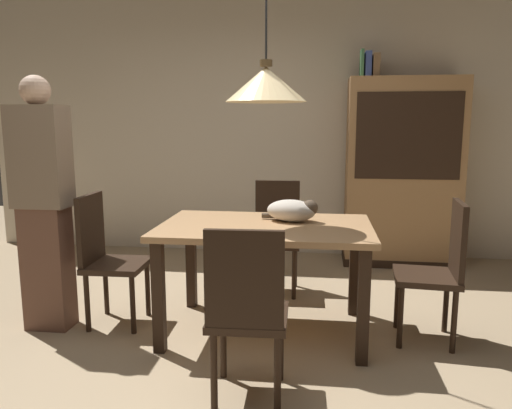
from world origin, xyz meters
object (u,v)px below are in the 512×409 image
(chair_right_side, at_px, (439,266))
(hutch_bookcase, at_px, (402,176))
(chair_far_back, at_px, (277,231))
(person_standing, at_px, (43,204))
(book_green_slim, at_px, (362,64))
(cat_sleeping, at_px, (293,210))
(book_brown_thick, at_px, (376,66))
(chair_near_front, at_px, (247,308))
(pendant_lamp, at_px, (266,84))
(dining_table, at_px, (265,239))
(book_blue_wide, at_px, (368,65))
(chair_left_side, at_px, (106,254))

(chair_right_side, height_order, hutch_bookcase, hutch_bookcase)
(chair_right_side, xyz_separation_m, chair_far_back, (-1.13, 0.89, 0.00))
(chair_right_side, distance_m, person_standing, 2.66)
(book_green_slim, bearing_deg, chair_far_back, -128.06)
(cat_sleeping, xyz_separation_m, book_brown_thick, (0.69, 1.69, 1.13))
(chair_right_side, bearing_deg, chair_near_front, -142.25)
(pendant_lamp, relative_size, hutch_bookcase, 0.70)
(chair_right_side, xyz_separation_m, pendant_lamp, (-1.13, 0.01, 1.15))
(book_green_slim, distance_m, person_standing, 3.16)
(dining_table, xyz_separation_m, cat_sleeping, (0.17, 0.13, 0.18))
(chair_near_front, bearing_deg, chair_far_back, 90.14)
(dining_table, relative_size, person_standing, 0.81)
(dining_table, height_order, book_blue_wide, book_blue_wide)
(book_brown_thick, bearing_deg, cat_sleeping, -112.29)
(cat_sleeping, bearing_deg, person_standing, -171.66)
(cat_sleeping, distance_m, book_blue_wide, 2.13)
(book_brown_thick, xyz_separation_m, person_standing, (-2.37, -1.94, -1.09))
(dining_table, xyz_separation_m, chair_far_back, (-0.00, 0.88, -0.14))
(hutch_bookcase, height_order, book_green_slim, book_green_slim)
(chair_right_side, xyz_separation_m, book_green_slim, (-0.39, 1.83, 1.47))
(chair_far_back, bearing_deg, pendant_lamp, -89.90)
(book_green_slim, bearing_deg, hutch_bookcase, -0.20)
(chair_right_side, height_order, chair_left_side, same)
(cat_sleeping, bearing_deg, chair_near_front, -99.64)
(dining_table, distance_m, chair_left_side, 1.14)
(chair_far_back, bearing_deg, book_brown_thick, 47.28)
(chair_right_side, height_order, book_blue_wide, book_blue_wide)
(chair_far_back, distance_m, book_green_slim, 1.89)
(chair_near_front, bearing_deg, pendant_lamp, 90.18)
(book_green_slim, height_order, book_blue_wide, book_green_slim)
(book_blue_wide, bearing_deg, hutch_bookcase, -0.23)
(book_brown_thick, bearing_deg, book_green_slim, 180.00)
(book_blue_wide, bearing_deg, chair_right_side, -79.56)
(chair_left_side, distance_m, chair_far_back, 1.43)
(dining_table, relative_size, chair_left_side, 1.51)
(cat_sleeping, xyz_separation_m, person_standing, (-1.67, -0.25, 0.05))
(book_green_slim, bearing_deg, chair_right_side, -77.84)
(chair_near_front, relative_size, book_blue_wide, 3.88)
(book_brown_thick, bearing_deg, hutch_bookcase, -0.28)
(chair_right_side, height_order, book_brown_thick, book_brown_thick)
(book_brown_thick, bearing_deg, pendant_lamp, -115.48)
(dining_table, bearing_deg, chair_left_side, -179.88)
(dining_table, distance_m, chair_far_back, 0.89)
(hutch_bookcase, distance_m, book_blue_wide, 1.14)
(book_blue_wide, bearing_deg, chair_far_back, -130.15)
(hutch_bookcase, bearing_deg, pendant_lamp, -122.79)
(pendant_lamp, bearing_deg, chair_near_front, -89.82)
(book_green_slim, bearing_deg, chair_left_side, -135.65)
(chair_left_side, bearing_deg, book_brown_thick, 42.39)
(cat_sleeping, distance_m, pendant_lamp, 0.86)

